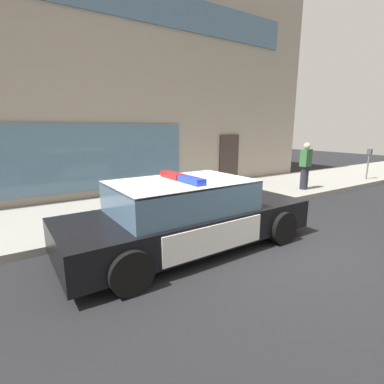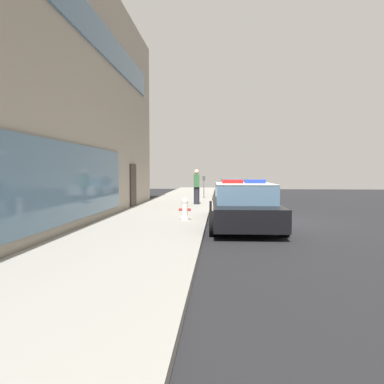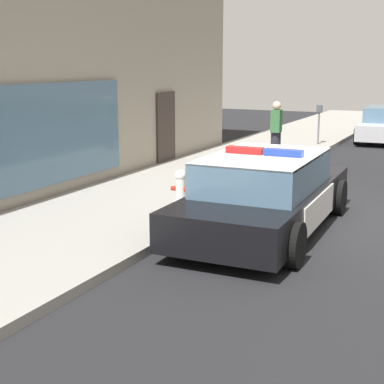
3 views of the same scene
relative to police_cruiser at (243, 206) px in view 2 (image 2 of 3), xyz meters
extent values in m
plane|color=black|center=(1.51, -0.88, -0.68)|extent=(48.00, 48.00, 0.00)
cube|color=gray|center=(1.51, 2.93, -0.61)|extent=(48.00, 3.55, 0.15)
cube|color=slate|center=(-3.67, 4.73, 0.77)|extent=(12.40, 0.08, 2.10)
cube|color=#382D28|center=(5.01, 4.73, 0.37)|extent=(1.00, 0.08, 2.10)
cube|color=slate|center=(-1.19, 4.73, 5.57)|extent=(17.36, 0.08, 1.10)
cube|color=black|center=(0.06, 0.00, -0.18)|extent=(5.09, 2.02, 0.60)
cube|color=silver|center=(1.67, 0.04, -0.02)|extent=(1.76, 1.90, 0.05)
cube|color=silver|center=(-1.70, -0.04, -0.02)|extent=(1.46, 1.89, 0.05)
cube|color=silver|center=(-0.06, 0.96, -0.18)|extent=(2.12, 0.08, 0.51)
cube|color=silver|center=(-0.02, -0.96, -0.18)|extent=(2.12, 0.08, 0.51)
cube|color=yellow|center=(-0.07, 0.97, -0.18)|extent=(0.22, 0.02, 0.26)
cube|color=slate|center=(-0.14, 0.00, 0.39)|extent=(2.66, 1.77, 0.60)
cube|color=silver|center=(-0.14, 0.00, 0.68)|extent=(2.66, 1.77, 0.04)
cube|color=red|center=(-0.15, 0.34, 0.76)|extent=(0.22, 0.65, 0.11)
cube|color=blue|center=(-0.13, -0.34, 0.76)|extent=(0.22, 0.65, 0.11)
cylinder|color=black|center=(1.70, 0.99, -0.34)|extent=(0.69, 0.24, 0.68)
cylinder|color=black|center=(1.75, -0.90, -0.34)|extent=(0.69, 0.24, 0.68)
cylinder|color=black|center=(-1.63, 0.91, -0.34)|extent=(0.69, 0.24, 0.68)
cylinder|color=black|center=(-1.58, -0.99, -0.34)|extent=(0.69, 0.24, 0.68)
cylinder|color=silver|center=(0.40, 1.87, -0.48)|extent=(0.28, 0.28, 0.10)
cylinder|color=silver|center=(0.40, 1.87, -0.21)|extent=(0.19, 0.19, 0.45)
sphere|color=silver|center=(0.40, 1.87, 0.09)|extent=(0.22, 0.22, 0.22)
cylinder|color=#B21E19|center=(0.40, 1.87, 0.16)|extent=(0.06, 0.06, 0.05)
cylinder|color=#B21E19|center=(0.40, 1.73, -0.18)|extent=(0.09, 0.10, 0.09)
cylinder|color=#B21E19|center=(0.40, 2.02, -0.18)|extent=(0.09, 0.10, 0.09)
cylinder|color=#B21E19|center=(0.55, 1.87, -0.22)|extent=(0.10, 0.12, 0.12)
cube|color=#B7B7BC|center=(13.56, -0.23, -0.20)|extent=(4.72, 2.03, 0.56)
cube|color=slate|center=(13.56, -0.23, 0.33)|extent=(2.48, 1.75, 0.56)
cylinder|color=black|center=(15.06, 0.76, -0.36)|extent=(0.65, 0.23, 0.64)
cylinder|color=black|center=(15.13, -1.08, -0.36)|extent=(0.65, 0.23, 0.64)
cylinder|color=black|center=(11.99, 0.63, -0.36)|extent=(0.65, 0.23, 0.64)
cylinder|color=black|center=(12.07, -1.21, -0.36)|extent=(0.65, 0.23, 0.64)
cylinder|color=#23232D|center=(6.23, 1.85, -0.11)|extent=(0.28, 0.28, 0.85)
cube|color=#336638|center=(6.23, 1.85, 0.63)|extent=(0.43, 0.30, 0.62)
sphere|color=beige|center=(6.23, 1.85, 1.06)|extent=(0.24, 0.24, 0.24)
cylinder|color=slate|center=(10.41, 1.68, 0.02)|extent=(0.06, 0.06, 1.10)
cube|color=#474C51|center=(10.41, 1.68, 0.69)|extent=(0.12, 0.18, 0.24)
camera|label=1|loc=(-2.84, -4.57, 1.66)|focal=26.50mm
camera|label=2|loc=(-11.14, 0.75, 1.04)|focal=33.24mm
camera|label=3|loc=(-9.32, -3.16, 2.21)|focal=53.83mm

